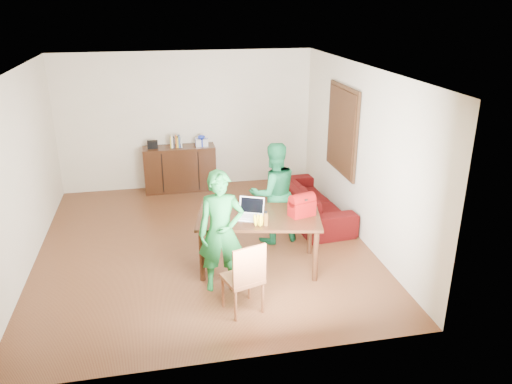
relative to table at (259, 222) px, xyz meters
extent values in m
cube|color=#431F10|center=(-0.71, 0.83, -0.74)|extent=(5.00, 5.50, 0.10)
cube|color=white|center=(-0.71, 0.83, 2.06)|extent=(5.00, 5.50, 0.10)
cube|color=beige|center=(-0.71, 3.63, 0.66)|extent=(5.00, 0.10, 2.70)
cube|color=beige|center=(-0.71, -1.97, 0.66)|extent=(5.00, 0.10, 2.70)
cube|color=beige|center=(-3.26, 0.83, 0.66)|extent=(0.10, 5.50, 2.70)
cube|color=beige|center=(1.84, 0.83, 0.66)|extent=(0.10, 5.50, 2.70)
cube|color=#3F2614|center=(1.75, 1.53, 0.86)|extent=(0.04, 1.28, 1.48)
cube|color=#4D2C17|center=(1.72, 1.53, 0.86)|extent=(0.01, 1.18, 1.36)
cube|color=black|center=(-0.91, 3.34, -0.24)|extent=(1.40, 0.45, 0.90)
cube|color=black|center=(-1.41, 3.34, 0.28)|extent=(0.20, 0.14, 0.14)
cube|color=silver|center=(-0.46, 3.34, 0.28)|extent=(0.24, 0.22, 0.14)
ellipsoid|color=#192DA8|center=(-0.46, 3.34, 0.38)|extent=(0.14, 0.14, 0.07)
cube|color=black|center=(0.00, 0.00, 0.08)|extent=(1.85, 1.28, 0.04)
cylinder|color=black|center=(-0.83, -0.23, -0.32)|extent=(0.07, 0.07, 0.75)
cylinder|color=black|center=(0.67, -0.54, -0.32)|extent=(0.07, 0.07, 0.75)
cylinder|color=black|center=(-0.67, 0.54, -0.32)|extent=(0.07, 0.07, 0.75)
cylinder|color=black|center=(0.83, 0.23, -0.32)|extent=(0.07, 0.07, 0.75)
cube|color=brown|center=(-0.42, -1.02, -0.25)|extent=(0.53, 0.52, 0.05)
cube|color=brown|center=(-0.36, -1.20, 0.01)|extent=(0.42, 0.16, 0.49)
imported|color=#166527|center=(-0.59, -0.46, 0.13)|extent=(0.63, 0.44, 1.64)
imported|color=#166336|center=(0.39, 0.78, 0.11)|extent=(0.86, 0.72, 1.61)
cube|color=white|center=(-0.15, -0.06, 0.11)|extent=(0.42, 0.37, 0.02)
cube|color=black|center=(-0.15, -0.06, 0.24)|extent=(0.36, 0.22, 0.22)
cylinder|color=brown|center=(0.02, -0.33, 0.20)|extent=(0.09, 0.09, 0.20)
cube|color=#740907|center=(0.59, -0.11, 0.23)|extent=(0.39, 0.29, 0.26)
imported|color=#400A08|center=(1.24, 1.52, -0.39)|extent=(1.01, 2.17, 0.61)
camera|label=1|loc=(-1.30, -6.21, 2.92)|focal=35.00mm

